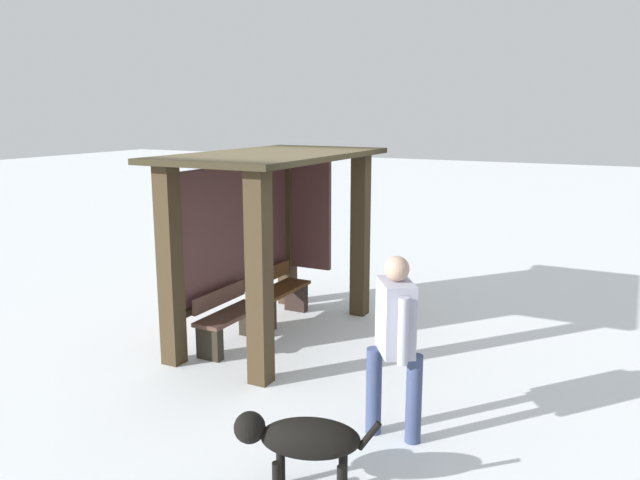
% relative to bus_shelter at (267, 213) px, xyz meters
% --- Properties ---
extents(ground_plane, '(60.00, 60.00, 0.00)m').
position_rel_bus_shelter_xyz_m(ground_plane, '(-0.09, -0.17, -1.58)').
color(ground_plane, white).
extents(bus_shelter, '(3.15, 1.72, 2.35)m').
position_rel_bus_shelter_xyz_m(bus_shelter, '(0.00, 0.00, 0.00)').
color(bus_shelter, '#3A2D1B').
rests_on(bus_shelter, ground).
extents(bench_left_inside, '(1.08, 0.36, 0.72)m').
position_rel_bus_shelter_xyz_m(bench_left_inside, '(-0.68, 0.14, -1.25)').
color(bench_left_inside, '#50352B').
rests_on(bench_left_inside, ground).
extents(bench_center_inside, '(1.08, 0.38, 0.73)m').
position_rel_bus_shelter_xyz_m(bench_center_inside, '(0.50, 0.14, -1.25)').
color(bench_center_inside, '#502F16').
rests_on(bench_center_inside, ground).
extents(person_walking, '(0.58, 0.56, 1.66)m').
position_rel_bus_shelter_xyz_m(person_walking, '(-1.84, -2.42, -0.61)').
color(person_walking, '#ADACC0').
rests_on(person_walking, ground).
extents(dog, '(0.56, 1.05, 0.64)m').
position_rel_bus_shelter_xyz_m(dog, '(-2.95, -2.11, -1.13)').
color(dog, black).
rests_on(dog, ground).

